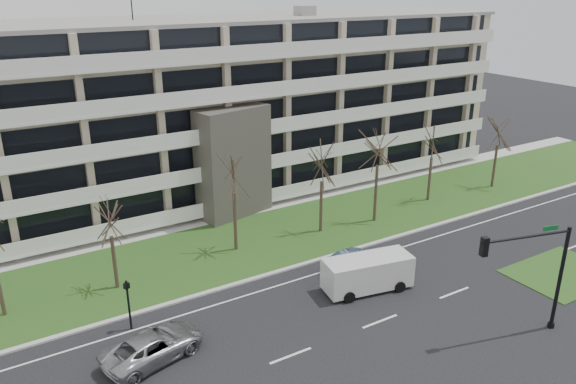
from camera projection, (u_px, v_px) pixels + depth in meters
ground at (380, 321)px, 32.02m from camera, size 160.00×160.00×0.00m
grass_verge at (268, 238)px, 42.38m from camera, size 90.00×10.00×0.06m
curb at (304, 264)px, 38.38m from camera, size 90.00×0.35×0.12m
sidewalk at (235, 213)px, 46.77m from camera, size 90.00×2.00×0.08m
grass_median at (562, 273)px, 37.26m from camera, size 7.00×5.00×0.06m
lane_edge_line at (316, 274)px, 37.21m from camera, size 90.00×0.12×0.01m
apartment_building at (198, 109)px, 49.53m from camera, size 60.50×15.10×18.75m
silver_pickup at (153, 346)px, 28.63m from camera, size 5.81×3.72×1.49m
blue_sedan at (359, 261)px, 37.31m from camera, size 4.63×2.26×1.46m
white_van at (369, 270)px, 34.97m from camera, size 5.87×3.08×2.17m
traffic_signal at (535, 266)px, 29.56m from camera, size 5.36×1.70×6.38m
pedestrian_signal at (128, 299)px, 30.65m from camera, size 0.35×0.31×3.06m
tree_2 at (109, 216)px, 33.77m from camera, size 3.19×3.19×6.38m
tree_3 at (233, 169)px, 38.38m from camera, size 3.95×3.95×7.89m
tree_4 at (322, 161)px, 41.51m from camera, size 3.67×3.67×7.35m
tree_5 at (379, 143)px, 43.11m from camera, size 4.21×4.21×8.43m
tree_6 at (433, 141)px, 47.77m from camera, size 3.50×3.50×7.01m
tree_7 at (500, 128)px, 50.86m from camera, size 3.67×3.67×7.34m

